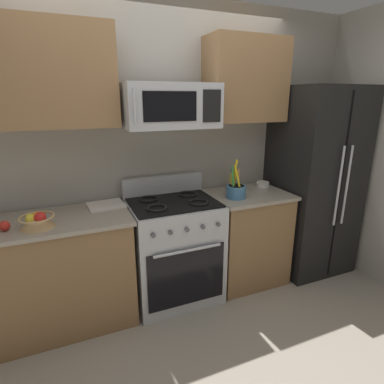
{
  "coord_description": "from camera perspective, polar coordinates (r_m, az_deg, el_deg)",
  "views": [
    {
      "loc": [
        -0.83,
        -1.71,
        1.78
      ],
      "look_at": [
        0.12,
        0.55,
        1.03
      ],
      "focal_mm": 29.06,
      "sensor_mm": 36.0,
      "label": 1
    }
  ],
  "objects": [
    {
      "name": "fruit_basket",
      "position": [
        2.42,
        -26.56,
        -4.71
      ],
      "size": [
        0.24,
        0.24,
        0.11
      ],
      "color": "tan",
      "rests_on": "counter_left"
    },
    {
      "name": "counter_right",
      "position": [
        3.16,
        9.91,
        -8.08
      ],
      "size": [
        0.74,
        0.61,
        0.91
      ],
      "color": "olive",
      "rests_on": "ground"
    },
    {
      "name": "microwave",
      "position": [
        2.56,
        -4.02,
        15.51
      ],
      "size": [
        0.75,
        0.44,
        0.34
      ],
      "color": "#B2B5BA"
    },
    {
      "name": "range_oven",
      "position": [
        2.85,
        -3.33,
        -10.39
      ],
      "size": [
        0.76,
        0.65,
        1.09
      ],
      "color": "#B2B5BA",
      "rests_on": "ground"
    },
    {
      "name": "upper_cabinets_right",
      "position": [
        3.01,
        9.81,
        19.52
      ],
      "size": [
        0.73,
        0.34,
        0.73
      ],
      "color": "olive"
    },
    {
      "name": "counter_left",
      "position": [
        2.73,
        -23.36,
        -13.53
      ],
      "size": [
        1.16,
        0.61,
        0.91
      ],
      "color": "olive",
      "rests_on": "ground"
    },
    {
      "name": "upper_cabinets_left",
      "position": [
        2.55,
        -27.51,
        18.49
      ],
      "size": [
        1.15,
        0.34,
        0.73
      ],
      "color": "olive"
    },
    {
      "name": "apple_loose",
      "position": [
        2.47,
        -31.18,
        -5.36
      ],
      "size": [
        0.07,
        0.07,
        0.07
      ],
      "primitive_type": "sphere",
      "color": "red",
      "rests_on": "counter_left"
    },
    {
      "name": "utensil_crock",
      "position": [
        2.83,
        8.08,
        0.29
      ],
      "size": [
        0.18,
        0.18,
        0.34
      ],
      "color": "teal",
      "rests_on": "counter_right"
    },
    {
      "name": "ground_plane",
      "position": [
        2.6,
        2.48,
        -26.15
      ],
      "size": [
        16.0,
        16.0,
        0.0
      ],
      "primitive_type": "plane",
      "color": "gray"
    },
    {
      "name": "bottle_oil",
      "position": [
        3.07,
        7.35,
        2.14
      ],
      "size": [
        0.06,
        0.06,
        0.2
      ],
      "color": "gold",
      "rests_on": "counter_right"
    },
    {
      "name": "refrigerator",
      "position": [
        3.45,
        21.35,
        1.76
      ],
      "size": [
        0.77,
        0.72,
        1.89
      ],
      "color": "black",
      "rests_on": "ground"
    },
    {
      "name": "prep_bowl",
      "position": [
        3.24,
        12.84,
        1.43
      ],
      "size": [
        0.13,
        0.13,
        0.05
      ],
      "color": "white",
      "rests_on": "counter_right"
    },
    {
      "name": "cutting_board",
      "position": [
        2.7,
        -15.49,
        -2.3
      ],
      "size": [
        0.31,
        0.28,
        0.02
      ],
      "primitive_type": "cube",
      "rotation": [
        0.0,
        0.0,
        0.08
      ],
      "color": "silver",
      "rests_on": "counter_left"
    },
    {
      "name": "wall_back",
      "position": [
        2.93,
        -6.08,
        7.4
      ],
      "size": [
        8.0,
        0.1,
        2.6
      ],
      "primitive_type": "cube",
      "color": "#9E998E",
      "rests_on": "ground"
    }
  ]
}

